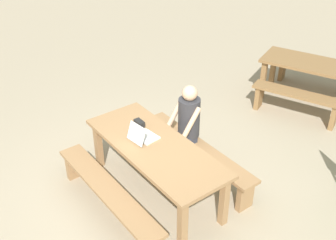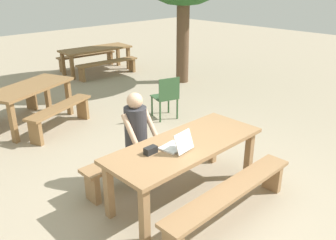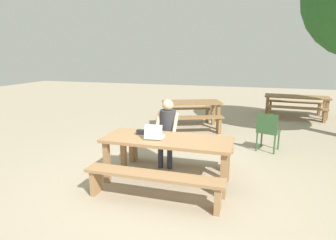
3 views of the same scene
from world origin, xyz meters
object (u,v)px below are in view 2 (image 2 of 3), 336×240
laptop (177,145)px  person_seated (138,132)px  picnic_table_front (186,150)px  small_pouch (151,150)px  picnic_table_rear (30,93)px  plastic_chair (166,96)px  picnic_table_mid (96,51)px

laptop → person_seated: (-0.00, 0.74, -0.07)m
picnic_table_front → small_pouch: bearing=169.4°
small_pouch → picnic_table_rear: 3.56m
picnic_table_front → plastic_chair: bearing=51.3°
small_pouch → plastic_chair: (2.17, 2.00, -0.33)m
person_seated → plastic_chair: 2.37m
laptop → picnic_table_mid: size_ratio=0.17×
laptop → picnic_table_rear: bearing=-93.9°
laptop → plastic_chair: laptop is taller
picnic_table_front → picnic_table_mid: bearing=65.9°
laptop → picnic_table_mid: 6.94m
picnic_table_rear → picnic_table_front: bearing=-106.2°
small_pouch → plastic_chair: bearing=42.6°
picnic_table_rear → picnic_table_mid: bearing=17.2°
picnic_table_mid → picnic_table_front: bearing=-109.7°
picnic_table_mid → picnic_table_rear: bearing=-136.5°
person_seated → plastic_chair: (1.88, 1.41, -0.28)m
laptop → person_seated: 0.74m
picnic_table_mid → small_pouch: bearing=-113.8°
picnic_table_front → laptop: 0.27m
picnic_table_front → picnic_table_mid: size_ratio=1.01×
plastic_chair → picnic_table_front: bearing=68.3°
laptop → person_seated: size_ratio=0.28×
person_seated → picnic_table_mid: (2.98, 5.52, -0.14)m
small_pouch → picnic_table_mid: size_ratio=0.07×
plastic_chair → picnic_table_mid: size_ratio=0.42×
laptop → small_pouch: laptop is taller
picnic_table_front → picnic_table_rear: bearing=95.8°
person_seated → picnic_table_mid: person_seated is taller
laptop → small_pouch: (-0.29, 0.15, -0.02)m
small_pouch → picnic_table_rear: small_pouch is taller
small_pouch → laptop: bearing=-26.6°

